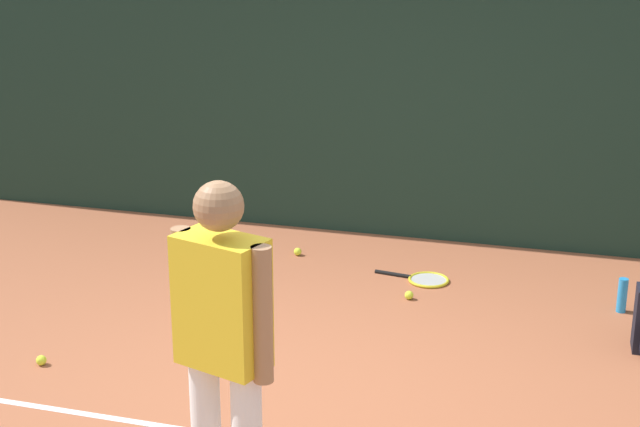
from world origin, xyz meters
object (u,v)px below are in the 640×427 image
(tennis_racket, at_px, (425,279))
(water_bottle, at_px, (622,295))
(tennis_ball_mid_court, at_px, (41,360))
(tennis_ball_by_fence, at_px, (298,252))
(tennis_player, at_px, (223,340))
(tennis_ball_near_player, at_px, (409,295))

(tennis_racket, distance_m, water_bottle, 1.49)
(water_bottle, bearing_deg, tennis_racket, 172.23)
(tennis_ball_mid_court, height_order, water_bottle, water_bottle)
(tennis_ball_by_fence, xyz_separation_m, tennis_ball_mid_court, (-0.97, -2.39, 0.00))
(tennis_ball_mid_court, xyz_separation_m, water_bottle, (3.59, 1.92, 0.10))
(tennis_player, bearing_deg, water_bottle, -103.07)
(tennis_racket, distance_m, tennis_ball_by_fence, 1.17)
(tennis_racket, relative_size, water_bottle, 2.46)
(tennis_ball_near_player, xyz_separation_m, tennis_ball_by_fence, (-1.09, 0.67, 0.00))
(water_bottle, bearing_deg, tennis_player, -119.99)
(tennis_player, height_order, tennis_ball_near_player, tennis_player)
(tennis_ball_near_player, distance_m, water_bottle, 1.54)
(tennis_ball_mid_court, relative_size, water_bottle, 0.26)
(tennis_player, height_order, tennis_ball_by_fence, tennis_player)
(tennis_player, relative_size, tennis_ball_mid_court, 25.76)
(tennis_ball_mid_court, bearing_deg, tennis_ball_by_fence, 67.90)
(tennis_racket, height_order, tennis_ball_by_fence, tennis_ball_by_fence)
(tennis_racket, xyz_separation_m, water_bottle, (1.47, -0.20, 0.12))
(tennis_ball_near_player, bearing_deg, tennis_racket, 82.86)
(tennis_racket, relative_size, tennis_ball_by_fence, 9.56)
(tennis_player, distance_m, tennis_racket, 3.50)
(tennis_ball_by_fence, bearing_deg, tennis_racket, -13.39)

